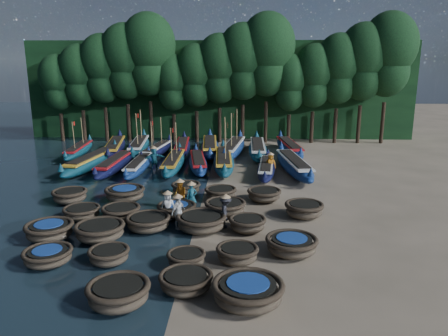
{
  "coord_description": "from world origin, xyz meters",
  "views": [
    {
      "loc": [
        2.28,
        -23.42,
        8.18
      ],
      "look_at": [
        1.18,
        3.98,
        1.3
      ],
      "focal_mm": 35.0,
      "sensor_mm": 36.0,
      "label": 1
    }
  ],
  "objects_px": {
    "fisherman_3": "(226,211)",
    "coracle_15": "(82,212)",
    "fisherman_5": "(154,158)",
    "long_boat_10": "(115,148)",
    "long_boat_9": "(79,150)",
    "fisherman_1": "(192,195)",
    "long_boat_5": "(198,163)",
    "long_boat_8": "(294,165)",
    "coracle_7": "(186,258)",
    "coracle_21": "(125,193)",
    "long_boat_4": "(173,163)",
    "long_boat_16": "(258,149)",
    "coracle_23": "(221,193)",
    "coracle_11": "(100,231)",
    "long_boat_1": "(92,161)",
    "coracle_22": "(186,188)",
    "coracle_6": "(109,255)",
    "fisherman_2": "(180,194)",
    "coracle_14": "(247,224)",
    "fisherman_6": "(270,163)",
    "long_boat_3": "(139,166)",
    "fisherman_4": "(178,211)",
    "long_boat_6": "(224,161)",
    "coracle_2": "(118,293)",
    "coracle_10": "(49,230)",
    "coracle_20": "(70,195)",
    "long_boat_11": "(139,146)",
    "coracle_3": "(186,281)",
    "long_boat_2": "(115,164)",
    "coracle_8": "(237,254)",
    "coracle_24": "(264,194)",
    "long_boat_7": "(266,168)",
    "long_boat_17": "(289,147)",
    "coracle_9": "(292,245)",
    "long_boat_13": "(182,147)",
    "coracle_19": "(304,209)",
    "coracle_18": "(225,207)",
    "long_boat_14": "(210,147)",
    "long_boat_15": "(233,148)",
    "coracle_5": "(48,256)",
    "coracle_4": "(248,292)",
    "long_boat_12": "(157,150)"
  },
  "relations": [
    {
      "from": "coracle_24",
      "to": "long_boat_7",
      "type": "relative_size",
      "value": 0.28
    },
    {
      "from": "coracle_14",
      "to": "fisherman_4",
      "type": "height_order",
      "value": "fisherman_4"
    },
    {
      "from": "long_boat_8",
      "to": "fisherman_1",
      "type": "bearing_deg",
      "value": -135.06
    },
    {
      "from": "coracle_5",
      "to": "long_boat_13",
      "type": "height_order",
      "value": "long_boat_13"
    },
    {
      "from": "coracle_22",
      "to": "long_boat_1",
      "type": "height_order",
      "value": "long_boat_1"
    },
    {
      "from": "long_boat_12",
      "to": "fisherman_1",
      "type": "relative_size",
      "value": 4.14
    },
    {
      "from": "long_boat_9",
      "to": "fisherman_3",
      "type": "bearing_deg",
      "value": -54.15
    },
    {
      "from": "coracle_10",
      "to": "coracle_20",
      "type": "distance_m",
      "value": 5.43
    },
    {
      "from": "coracle_5",
      "to": "long_boat_6",
      "type": "relative_size",
      "value": 0.27
    },
    {
      "from": "coracle_22",
      "to": "long_boat_14",
      "type": "relative_size",
      "value": 0.24
    },
    {
      "from": "long_boat_13",
      "to": "fisherman_3",
      "type": "xyz_separation_m",
      "value": [
        4.5,
        -17.37,
        0.31
      ]
    },
    {
      "from": "coracle_3",
      "to": "coracle_9",
      "type": "xyz_separation_m",
      "value": [
        4.15,
        3.2,
        0.07
      ]
    },
    {
      "from": "coracle_14",
      "to": "long_boat_3",
      "type": "height_order",
      "value": "long_boat_3"
    },
    {
      "from": "coracle_23",
      "to": "long_boat_6",
      "type": "distance_m",
      "value": 7.59
    },
    {
      "from": "coracle_19",
      "to": "long_boat_2",
      "type": "relative_size",
      "value": 0.26
    },
    {
      "from": "coracle_11",
      "to": "long_boat_13",
      "type": "bearing_deg",
      "value": 86.31
    },
    {
      "from": "fisherman_3",
      "to": "coracle_15",
      "type": "bearing_deg",
      "value": 80.39
    },
    {
      "from": "coracle_6",
      "to": "long_boat_4",
      "type": "xyz_separation_m",
      "value": [
        0.26,
        15.64,
        0.16
      ]
    },
    {
      "from": "long_boat_15",
      "to": "coracle_3",
      "type": "bearing_deg",
      "value": -85.2
    },
    {
      "from": "coracle_4",
      "to": "long_boat_13",
      "type": "xyz_separation_m",
      "value": [
        -5.52,
        24.41,
        0.06
      ]
    },
    {
      "from": "long_boat_11",
      "to": "fisherman_4",
      "type": "distance_m",
      "value": 18.79
    },
    {
      "from": "coracle_2",
      "to": "coracle_11",
      "type": "bearing_deg",
      "value": 113.6
    },
    {
      "from": "long_boat_9",
      "to": "fisherman_1",
      "type": "xyz_separation_m",
      "value": [
        11.36,
        -13.73,
        0.41
      ]
    },
    {
      "from": "coracle_5",
      "to": "long_boat_17",
      "type": "distance_m",
      "value": 25.03
    },
    {
      "from": "long_boat_8",
      "to": "coracle_23",
      "type": "bearing_deg",
      "value": -135.81
    },
    {
      "from": "coracle_11",
      "to": "long_boat_8",
      "type": "height_order",
      "value": "long_boat_8"
    },
    {
      "from": "long_boat_14",
      "to": "long_boat_16",
      "type": "distance_m",
      "value": 4.28
    },
    {
      "from": "coracle_6",
      "to": "long_boat_17",
      "type": "distance_m",
      "value": 23.78
    },
    {
      "from": "long_boat_3",
      "to": "long_boat_4",
      "type": "xyz_separation_m",
      "value": [
        2.47,
        0.79,
        0.05
      ]
    },
    {
      "from": "coracle_8",
      "to": "long_boat_9",
      "type": "relative_size",
      "value": 0.25
    },
    {
      "from": "coracle_6",
      "to": "long_boat_11",
      "type": "bearing_deg",
      "value": 99.87
    },
    {
      "from": "coracle_24",
      "to": "long_boat_7",
      "type": "bearing_deg",
      "value": 85.73
    },
    {
      "from": "long_boat_4",
      "to": "long_boat_5",
      "type": "distance_m",
      "value": 1.86
    },
    {
      "from": "fisherman_5",
      "to": "long_boat_10",
      "type": "bearing_deg",
      "value": 104.51
    },
    {
      "from": "long_boat_5",
      "to": "long_boat_8",
      "type": "distance_m",
      "value": 7.21
    },
    {
      "from": "coracle_8",
      "to": "long_boat_5",
      "type": "xyz_separation_m",
      "value": [
        -3.16,
        15.63,
        0.11
      ]
    },
    {
      "from": "fisherman_4",
      "to": "fisherman_6",
      "type": "distance_m",
      "value": 11.68
    },
    {
      "from": "coracle_9",
      "to": "long_boat_5",
      "type": "height_order",
      "value": "long_boat_5"
    },
    {
      "from": "coracle_3",
      "to": "long_boat_2",
      "type": "relative_size",
      "value": 0.25
    },
    {
      "from": "long_boat_4",
      "to": "long_boat_16",
      "type": "bearing_deg",
      "value": 37.22
    },
    {
      "from": "coracle_11",
      "to": "fisherman_5",
      "type": "bearing_deg",
      "value": 90.55
    },
    {
      "from": "coracle_20",
      "to": "long_boat_11",
      "type": "relative_size",
      "value": 0.28
    },
    {
      "from": "coracle_14",
      "to": "fisherman_1",
      "type": "height_order",
      "value": "fisherman_1"
    },
    {
      "from": "coracle_6",
      "to": "fisherman_2",
      "type": "relative_size",
      "value": 1.03
    },
    {
      "from": "coracle_9",
      "to": "coracle_18",
      "type": "height_order",
      "value": "coracle_18"
    },
    {
      "from": "coracle_7",
      "to": "coracle_21",
      "type": "height_order",
      "value": "coracle_21"
    },
    {
      "from": "coracle_14",
      "to": "fisherman_6",
      "type": "xyz_separation_m",
      "value": [
        1.78,
        10.71,
        0.45
      ]
    },
    {
      "from": "coracle_23",
      "to": "fisherman_1",
      "type": "xyz_separation_m",
      "value": [
        -1.48,
        -2.11,
        0.49
      ]
    },
    {
      "from": "long_boat_1",
      "to": "fisherman_3",
      "type": "xyz_separation_m",
      "value": [
        10.62,
        -11.38,
        0.26
      ]
    },
    {
      "from": "long_boat_10",
      "to": "fisherman_6",
      "type": "xyz_separation_m",
      "value": [
        13.21,
        -6.5,
        0.25
      ]
    }
  ]
}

